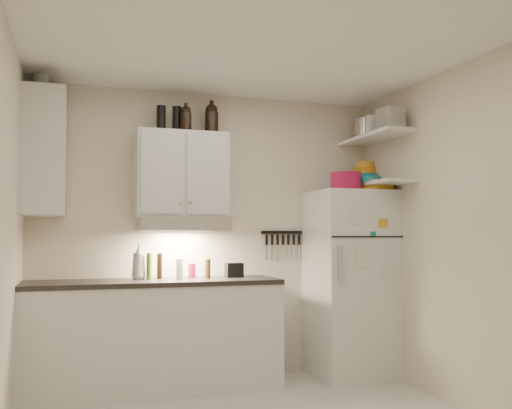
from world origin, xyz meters
name	(u,v)px	position (x,y,z in m)	size (l,w,h in m)	color
ceiling	(261,42)	(0.00, 0.00, 2.61)	(3.20, 3.00, 0.02)	white
back_wall	(210,234)	(0.00, 1.51, 1.30)	(3.20, 0.02, 2.60)	beige
left_wall	(0,234)	(-1.61, 0.00, 1.30)	(0.02, 3.00, 2.60)	beige
right_wall	(464,234)	(1.61, 0.00, 1.30)	(0.02, 3.00, 2.60)	beige
base_cabinet	(154,338)	(-0.55, 1.20, 0.44)	(2.10, 0.60, 0.88)	white
countertop	(154,282)	(-0.55, 1.20, 0.90)	(2.10, 0.62, 0.04)	#272422
upper_cabinet	(182,175)	(-0.30, 1.33, 1.83)	(0.80, 0.33, 0.75)	white
side_cabinet	(44,153)	(-1.44, 1.20, 1.95)	(0.33, 0.55, 1.00)	white
range_hood	(183,224)	(-0.30, 1.27, 1.39)	(0.76, 0.46, 0.12)	silver
fridge	(350,283)	(1.25, 1.16, 0.85)	(0.70, 0.68, 1.70)	silver
shelf_hi	(375,137)	(1.45, 1.02, 2.20)	(0.30, 0.95, 0.03)	white
shelf_lo	(376,185)	(1.45, 1.02, 1.76)	(0.30, 0.95, 0.03)	white
knife_strip	(282,232)	(0.70, 1.49, 1.32)	(0.42, 0.02, 0.03)	black
dutch_oven	(346,182)	(1.15, 1.05, 1.78)	(0.28, 0.28, 0.16)	#A3133E
book_stack	(375,186)	(1.42, 0.99, 1.75)	(0.21, 0.27, 0.09)	gold
spice_jar	(359,186)	(1.29, 1.05, 1.75)	(0.05, 0.05, 0.09)	silver
stock_pot	(369,130)	(1.53, 1.28, 2.32)	(0.29, 0.29, 0.20)	silver
tin_a	(375,126)	(1.45, 1.02, 2.30)	(0.18, 0.16, 0.18)	#AAAAAD
tin_b	(391,119)	(1.42, 0.71, 2.31)	(0.18, 0.18, 0.18)	#AAAAAD
bowl_teal	(364,180)	(1.50, 1.34, 1.83)	(0.29, 0.29, 0.11)	#187684
bowl_orange	(366,171)	(1.54, 1.38, 1.92)	(0.23, 0.23, 0.07)	orange
bowl_yellow	(366,165)	(1.54, 1.38, 1.99)	(0.18, 0.18, 0.06)	gold
plates	(369,180)	(1.37, 1.00, 1.80)	(0.21, 0.21, 0.05)	#187684
growler_a	(186,118)	(-0.28, 1.28, 2.32)	(0.10, 0.10, 0.24)	black
growler_b	(212,119)	(-0.02, 1.37, 2.35)	(0.12, 0.12, 0.29)	black
thermos_a	(177,120)	(-0.34, 1.34, 2.32)	(0.08, 0.08, 0.23)	black
thermos_b	(161,119)	(-0.48, 1.34, 2.31)	(0.08, 0.08, 0.23)	black
side_jar	(41,83)	(-1.48, 1.29, 2.54)	(0.14, 0.14, 0.18)	silver
soap_bottle	(139,259)	(-0.67, 1.28, 1.09)	(0.13, 0.13, 0.34)	white
pepper_mill	(208,269)	(-0.09, 1.21, 1.00)	(0.05, 0.05, 0.17)	brown
oil_bottle	(149,266)	(-0.59, 1.23, 1.03)	(0.04, 0.04, 0.22)	#60721C
vinegar_bottle	(160,266)	(-0.49, 1.31, 1.03)	(0.05, 0.05, 0.22)	black
clear_bottle	(179,269)	(-0.34, 1.21, 1.01)	(0.06, 0.06, 0.17)	silver
red_jar	(192,271)	(-0.21, 1.32, 0.98)	(0.06, 0.06, 0.13)	#A3133E
caddy	(234,270)	(0.17, 1.27, 0.98)	(0.15, 0.11, 0.13)	black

